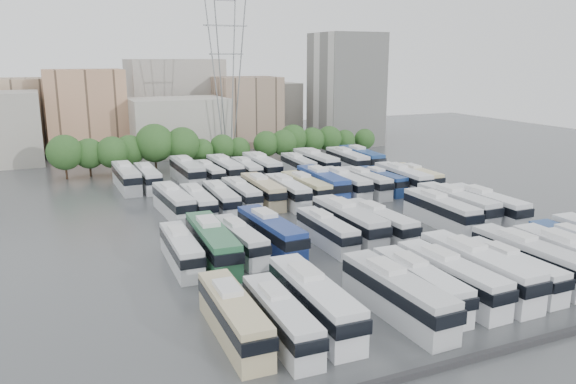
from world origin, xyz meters
name	(u,v)px	position (x,y,z in m)	size (l,w,h in m)	color
ground	(336,223)	(0.00, 0.00, 0.00)	(220.00, 220.00, 0.00)	#424447
parapet	(550,337)	(0.00, -33.00, 0.25)	(56.00, 0.50, 0.50)	#2D2D30
tree_line	(210,145)	(-4.13, 42.06, 4.32)	(65.26, 7.55, 8.88)	black
city_buildings	(160,113)	(-7.46, 71.86, 7.87)	(102.00, 35.00, 20.00)	#9E998E
apartment_tower	(346,89)	(34.00, 58.00, 13.00)	(14.00, 14.00, 26.00)	silver
electricity_pylon	(227,67)	(2.00, 50.00, 18.66)	(9.00, 6.91, 33.83)	slate
bus_r0_s0	(234,316)	(-21.40, -23.10, 1.82)	(2.91, 11.91, 3.72)	#C5B587
bus_r0_s1	(281,317)	(-18.23, -24.62, 1.73)	(2.81, 11.32, 3.53)	silver
bus_r0_s2	(314,300)	(-14.83, -23.32, 1.99)	(3.14, 12.97, 4.05)	silver
bus_r0_s4	(396,293)	(-8.14, -24.90, 1.97)	(3.07, 12.85, 4.01)	silver
bus_r0_s5	(419,283)	(-4.90, -23.58, 1.81)	(2.98, 11.82, 3.68)	silver
bus_r0_s6	(450,277)	(-1.70, -23.72, 1.90)	(2.97, 12.39, 3.87)	silver
bus_r0_s7	(478,268)	(1.63, -23.42, 2.05)	(3.02, 13.32, 4.17)	white
bus_r0_s8	(511,269)	(4.97, -24.11, 1.72)	(2.60, 11.20, 3.50)	silver
bus_r0_s9	(529,258)	(8.20, -23.08, 1.97)	(3.14, 12.86, 4.01)	silver
bus_r0_s10	(574,260)	(11.45, -25.35, 2.06)	(3.31, 13.42, 4.19)	silver
bus_r1_s0	(181,249)	(-21.43, -6.61, 1.73)	(2.84, 11.34, 3.53)	silver
bus_r1_s1	(212,243)	(-18.25, -6.90, 2.05)	(3.52, 13.43, 4.18)	#2B6642
bus_r1_s2	(239,240)	(-15.04, -6.04, 1.72)	(2.87, 11.27, 3.51)	silver
bus_r1_s3	(271,232)	(-11.37, -5.80, 1.97)	(3.40, 12.92, 4.02)	navy
bus_r1_s5	(327,230)	(-5.06, -6.90, 1.72)	(2.49, 11.19, 3.51)	silver
bus_r1_s6	(348,221)	(-1.65, -5.83, 2.05)	(2.90, 13.30, 4.17)	silver
bus_r1_s7	(379,222)	(1.66, -7.08, 1.87)	(3.10, 12.22, 3.81)	silver
bus_r1_s10	(440,210)	(11.45, -5.95, 1.95)	(3.23, 12.73, 3.96)	silver
bus_r1_s11	(456,205)	(14.95, -4.78, 2.03)	(2.96, 13.23, 4.14)	silver
bus_r1_s12	(486,205)	(18.37, -6.37, 1.97)	(2.86, 12.83, 4.02)	silver
bus_r2_s1	(173,202)	(-18.05, 11.89, 1.92)	(3.26, 12.56, 3.91)	silver
bus_r2_s2	(198,202)	(-14.98, 10.95, 1.77)	(2.75, 11.56, 3.61)	silver
bus_r2_s3	(221,199)	(-11.67, 11.41, 1.79)	(3.01, 11.72, 3.65)	silver
bus_r2_s4	(241,194)	(-8.16, 13.11, 1.74)	(2.60, 11.34, 3.55)	silver
bus_r2_s5	(262,190)	(-4.91, 13.17, 1.90)	(2.98, 12.40, 3.87)	#CEBA8E
bus_r2_s6	(287,191)	(-1.73, 11.55, 1.86)	(3.02, 12.15, 3.79)	silver
bus_r2_s7	(306,188)	(1.61, 12.40, 1.85)	(2.94, 12.09, 3.77)	beige
bus_r2_s8	(322,183)	(4.87, 13.35, 2.06)	(3.39, 13.48, 4.20)	navy
bus_r2_s9	(344,183)	(8.01, 12.39, 1.93)	(2.75, 12.52, 3.93)	silver
bus_r2_s10	(365,182)	(11.63, 12.27, 1.83)	(2.77, 11.94, 3.73)	silver
bus_r2_s11	(381,180)	(14.87, 12.78, 1.71)	(2.88, 11.17, 3.47)	navy
bus_r2_s12	(402,178)	(18.09, 11.59, 1.97)	(3.20, 12.86, 4.01)	silver
bus_r2_s13	(417,177)	(21.57, 12.55, 1.73)	(2.72, 11.27, 3.52)	beige
bus_r3_s0	(126,177)	(-21.46, 30.31, 1.98)	(3.01, 12.92, 4.04)	silver
bus_r3_s1	(148,177)	(-18.27, 29.45, 1.83)	(2.61, 11.87, 3.72)	silver
bus_r3_s3	(187,171)	(-11.56, 30.73, 2.05)	(2.98, 13.32, 4.17)	silver
bus_r3_s4	(208,173)	(-8.28, 29.42, 1.70)	(2.88, 11.14, 3.47)	silver
bus_r3_s5	(225,169)	(-5.05, 30.55, 1.95)	(2.97, 12.70, 3.97)	white
bus_r3_s6	(247,170)	(-1.53, 29.25, 1.73)	(2.99, 11.34, 3.52)	silver
bus_r3_s7	(262,166)	(1.45, 29.84, 2.00)	(3.02, 13.01, 4.07)	silver
bus_r3_s9	(298,165)	(8.20, 29.17, 1.77)	(3.03, 11.60, 3.61)	silver
bus_r3_s10	(316,162)	(11.69, 29.30, 2.05)	(3.03, 13.36, 4.18)	silver
bus_r3_s12	(347,160)	(18.09, 29.05, 1.98)	(3.38, 12.97, 4.03)	silver
bus_r3_s13	(361,158)	(21.23, 29.28, 2.04)	(3.53, 13.37, 4.16)	navy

